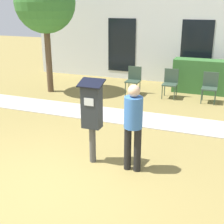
% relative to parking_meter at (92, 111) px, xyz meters
% --- Properties ---
extents(ground_plane, '(40.00, 40.00, 0.00)m').
position_rel_parking_meter_xyz_m(ground_plane, '(-0.35, -1.07, -1.02)').
color(ground_plane, olive).
extents(sidewalk, '(12.00, 1.10, 0.02)m').
position_rel_parking_meter_xyz_m(sidewalk, '(-0.35, 2.52, -1.01)').
color(sidewalk, '#B7B2A8').
rests_on(sidewalk, ground).
extents(building_facade, '(10.00, 0.26, 3.20)m').
position_rel_parking_meter_xyz_m(building_facade, '(-0.35, 6.81, 0.58)').
color(building_facade, silver).
rests_on(building_facade, ground).
extents(parking_meter, '(0.44, 0.31, 1.59)m').
position_rel_parking_meter_xyz_m(parking_meter, '(0.00, 0.00, 0.00)').
color(parking_meter, '#4C4C4C').
rests_on(parking_meter, ground).
extents(person_standing, '(0.32, 0.32, 1.58)m').
position_rel_parking_meter_xyz_m(person_standing, '(0.79, -0.03, -0.09)').
color(person_standing, black).
rests_on(person_standing, ground).
extents(outdoor_chair_left, '(0.44, 0.44, 0.90)m').
position_rel_parking_meter_xyz_m(outdoor_chair_left, '(-0.65, 4.74, -0.49)').
color(outdoor_chair_left, '#334738').
rests_on(outdoor_chair_left, ground).
extents(outdoor_chair_middle, '(0.44, 0.44, 0.90)m').
position_rel_parking_meter_xyz_m(outdoor_chair_middle, '(0.55, 4.77, -0.49)').
color(outdoor_chair_middle, '#334738').
rests_on(outdoor_chair_middle, ground).
extents(outdoor_chair_right, '(0.44, 0.44, 0.90)m').
position_rel_parking_meter_xyz_m(outdoor_chair_right, '(1.74, 4.69, -0.49)').
color(outdoor_chair_right, '#334738').
rests_on(outdoor_chair_right, ground).
extents(hedge_row, '(1.92, 0.60, 1.10)m').
position_rel_parking_meter_xyz_m(hedge_row, '(1.44, 5.69, -0.47)').
color(hedge_row, '#33662D').
rests_on(hedge_row, ground).
extents(tree, '(1.90, 1.90, 3.82)m').
position_rel_parking_meter_xyz_m(tree, '(-3.37, 4.03, 1.83)').
color(tree, brown).
rests_on(tree, ground).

